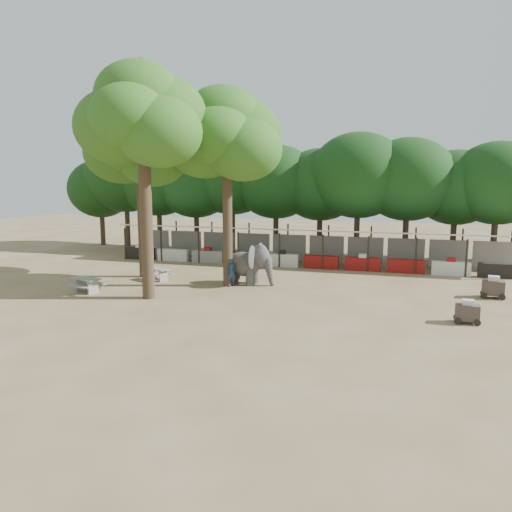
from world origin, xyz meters
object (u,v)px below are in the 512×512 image
(yard_tree_center, at_px, (142,118))
(picnic_table_near, at_px, (87,283))
(yard_tree_left, at_px, (139,145))
(yard_tree_back, at_px, (226,136))
(elephant, at_px, (249,264))
(cart_back, at_px, (493,287))
(handler, at_px, (231,272))
(picnic_table_far, at_px, (158,273))
(cart_front, at_px, (467,312))

(yard_tree_center, distance_m, picnic_table_near, 9.45)
(yard_tree_left, height_order, yard_tree_back, yard_tree_back)
(elephant, relative_size, cart_back, 2.49)
(elephant, bearing_deg, yard_tree_center, -126.13)
(picnic_table_near, height_order, cart_back, cart_back)
(yard_tree_center, height_order, yard_tree_back, yard_tree_center)
(elephant, xyz_separation_m, cart_back, (13.35, 0.28, -0.63))
(yard_tree_back, bearing_deg, handler, -40.86)
(picnic_table_far, bearing_deg, handler, 19.66)
(yard_tree_back, bearing_deg, cart_back, 3.48)
(yard_tree_center, height_order, handler, yard_tree_center)
(yard_tree_back, xyz_separation_m, cart_front, (12.65, -4.39, -8.02))
(yard_tree_back, relative_size, picnic_table_near, 5.63)
(picnic_table_near, bearing_deg, cart_back, 32.86)
(picnic_table_far, bearing_deg, cart_front, 9.30)
(yard_tree_back, relative_size, handler, 6.84)
(yard_tree_center, relative_size, picnic_table_far, 6.25)
(handler, bearing_deg, yard_tree_back, 92.74)
(picnic_table_near, bearing_deg, yard_tree_back, 50.61)
(yard_tree_center, distance_m, yard_tree_back, 5.04)
(yard_tree_back, relative_size, cart_front, 10.37)
(handler, relative_size, picnic_table_far, 0.86)
(elephant, relative_size, handler, 1.93)
(picnic_table_near, bearing_deg, yard_tree_left, 101.50)
(yard_tree_center, xyz_separation_m, picnic_table_near, (-3.74, 0.00, -8.68))
(elephant, height_order, handler, elephant)
(yard_tree_left, height_order, yard_tree_center, yard_tree_center)
(yard_tree_left, height_order, elephant, yard_tree_left)
(yard_tree_left, distance_m, yard_tree_back, 6.09)
(yard_tree_back, height_order, cart_front, yard_tree_back)
(yard_tree_back, distance_m, picnic_table_far, 9.20)
(yard_tree_left, bearing_deg, picnic_table_near, -98.42)
(elephant, bearing_deg, cart_front, -17.50)
(elephant, relative_size, picnic_table_near, 1.59)
(picnic_table_near, distance_m, cart_front, 19.40)
(yard_tree_left, bearing_deg, cart_back, -0.33)
(yard_tree_left, xyz_separation_m, picnic_table_near, (-0.74, -5.00, -7.67))
(picnic_table_far, relative_size, cart_back, 1.50)
(yard_tree_back, bearing_deg, cart_front, -19.12)
(picnic_table_far, height_order, cart_back, cart_back)
(cart_front, relative_size, cart_back, 0.85)
(elephant, distance_m, picnic_table_far, 5.70)
(yard_tree_left, distance_m, elephant, 10.01)
(yard_tree_left, bearing_deg, yard_tree_back, -9.46)
(elephant, xyz_separation_m, picnic_table_far, (-5.62, -0.63, -0.71))
(handler, height_order, picnic_table_far, handler)
(yard_tree_back, bearing_deg, yard_tree_center, -126.86)
(yard_tree_back, xyz_separation_m, picnic_table_far, (-4.46, -0.02, -8.05))
(yard_tree_back, relative_size, cart_back, 8.85)
(cart_front, bearing_deg, picnic_table_near, -179.38)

